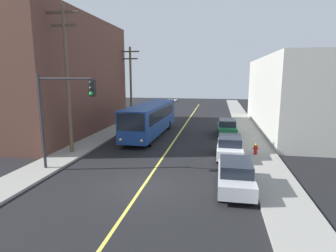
{
  "coord_description": "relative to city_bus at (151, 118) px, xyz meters",
  "views": [
    {
      "loc": [
        3.92,
        -14.01,
        6.03
      ],
      "look_at": [
        0.0,
        7.73,
        2.0
      ],
      "focal_mm": 29.63,
      "sensor_mm": 36.0,
      "label": 1
    }
  ],
  "objects": [
    {
      "name": "lane_stripe_center",
      "position": [
        2.7,
        2.13,
        -1.81
      ],
      "size": [
        0.16,
        60.0,
        0.01
      ],
      "primitive_type": "cube",
      "color": "#D8CC4C",
      "rests_on": "ground"
    },
    {
      "name": "sidewalk_left",
      "position": [
        -4.55,
        -2.87,
        -1.74
      ],
      "size": [
        2.5,
        90.0,
        0.15
      ],
      "primitive_type": "cube",
      "color": "gray",
      "rests_on": "ground"
    },
    {
      "name": "traffic_signal_left_corner",
      "position": [
        -2.71,
        -11.38,
        2.49
      ],
      "size": [
        3.75,
        0.48,
        6.0
      ],
      "color": "#2D2D33",
      "rests_on": "sidewalk_left"
    },
    {
      "name": "building_right_warehouse",
      "position": [
        17.19,
        5.94,
        2.17
      ],
      "size": [
        12.0,
        22.22,
        7.99
      ],
      "color": "#B2B2A8",
      "rests_on": "ground"
    },
    {
      "name": "city_bus",
      "position": [
        0.0,
        0.0,
        0.0
      ],
      "size": [
        2.92,
        12.22,
        3.2
      ],
      "color": "navy",
      "rests_on": "ground"
    },
    {
      "name": "parked_car_white",
      "position": [
        7.59,
        -6.46,
        -0.98
      ],
      "size": [
        1.9,
        4.44,
        1.62
      ],
      "color": "silver",
      "rests_on": "ground"
    },
    {
      "name": "sidewalk_right",
      "position": [
        9.95,
        -2.87,
        -1.74
      ],
      "size": [
        2.5,
        90.0,
        0.15
      ],
      "primitive_type": "cube",
      "color": "gray",
      "rests_on": "ground"
    },
    {
      "name": "utility_pole_near",
      "position": [
        -4.54,
        -7.49,
        4.34
      ],
      "size": [
        2.4,
        0.28,
        10.98
      ],
      "color": "brown",
      "rests_on": "sidewalk_left"
    },
    {
      "name": "utility_pole_mid",
      "position": [
        -4.67,
        8.29,
        3.58
      ],
      "size": [
        2.4,
        0.28,
        9.51
      ],
      "color": "brown",
      "rests_on": "sidewalk_left"
    },
    {
      "name": "parked_car_green",
      "position": [
        7.62,
        1.55,
        -0.98
      ],
      "size": [
        1.89,
        4.44,
        1.62
      ],
      "color": "#196038",
      "rests_on": "ground"
    },
    {
      "name": "ground_plane",
      "position": [
        2.7,
        -12.87,
        -1.82
      ],
      "size": [
        120.0,
        120.0,
        0.0
      ],
      "primitive_type": "plane",
      "color": "black"
    },
    {
      "name": "building_left_brick",
      "position": [
        -10.79,
        -0.01,
        4.13
      ],
      "size": [
        10.0,
        18.78,
        11.9
      ],
      "color": "brown",
      "rests_on": "ground"
    },
    {
      "name": "fire_hydrant",
      "position": [
        9.55,
        -5.74,
        -1.23
      ],
      "size": [
        0.44,
        0.26,
        0.84
      ],
      "color": "red",
      "rests_on": "sidewalk_right"
    },
    {
      "name": "parked_car_silver",
      "position": [
        7.67,
        -12.51,
        -0.98
      ],
      "size": [
        1.84,
        4.41,
        1.62
      ],
      "color": "#B7B7BC",
      "rests_on": "ground"
    }
  ]
}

